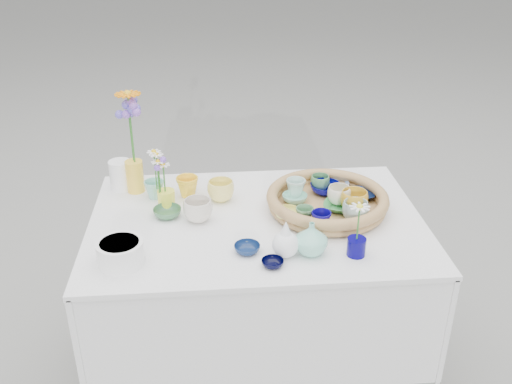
{
  "coord_description": "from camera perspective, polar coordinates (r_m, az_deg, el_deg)",
  "views": [
    {
      "loc": [
        -0.16,
        -1.87,
        1.84
      ],
      "look_at": [
        0.0,
        0.02,
        0.87
      ],
      "focal_mm": 40.0,
      "sensor_mm": 36.0,
      "label": 1
    }
  ],
  "objects": [
    {
      "name": "tray_ceramic_11",
      "position": [
        2.14,
        9.89,
        -1.87
      ],
      "size": [
        0.13,
        0.13,
        0.08
      ],
      "primitive_type": "imported",
      "rotation": [
        0.0,
        0.0,
        0.37
      ],
      "color": "#9BB9B6",
      "rests_on": "wicker_tray"
    },
    {
      "name": "white_pitcher",
      "position": [
        2.43,
        -13.37,
        1.66
      ],
      "size": [
        0.14,
        0.11,
        0.12
      ],
      "primitive_type": null,
      "rotation": [
        0.0,
        0.0,
        -0.15
      ],
      "color": "white",
      "rests_on": "display_table"
    },
    {
      "name": "tall_vase_yellow",
      "position": [
        2.4,
        -12.01,
        1.54
      ],
      "size": [
        0.09,
        0.09,
        0.14
      ],
      "primitive_type": "cylinder",
      "rotation": [
        0.0,
        0.0,
        -0.32
      ],
      "color": "yellow",
      "rests_on": "display_table"
    },
    {
      "name": "loose_ceramic_6",
      "position": [
        1.89,
        1.67,
        -7.13
      ],
      "size": [
        0.1,
        0.1,
        0.02
      ],
      "primitive_type": "imported",
      "rotation": [
        0.0,
        0.0,
        0.4
      ],
      "color": "black",
      "rests_on": "display_table"
    },
    {
      "name": "wicker_tray",
      "position": [
        2.23,
        7.13,
        -0.9
      ],
      "size": [
        0.47,
        0.47,
        0.08
      ],
      "primitive_type": null,
      "color": "#A18250",
      "rests_on": "display_table"
    },
    {
      "name": "bud_vase_cobalt",
      "position": [
        1.97,
        10.0,
        -5.42
      ],
      "size": [
        0.07,
        0.07,
        0.06
      ],
      "primitive_type": "cylinder",
      "rotation": [
        0.0,
        0.0,
        0.13
      ],
      "color": "#050057",
      "rests_on": "display_table"
    },
    {
      "name": "loose_ceramic_3",
      "position": [
        2.15,
        -5.83,
        -1.83
      ],
      "size": [
        0.14,
        0.14,
        0.09
      ],
      "primitive_type": "imported",
      "rotation": [
        0.0,
        0.0,
        0.35
      ],
      "color": "beige",
      "rests_on": "display_table"
    },
    {
      "name": "loose_ceramic_2",
      "position": [
        2.2,
        -8.86,
        -2.04
      ],
      "size": [
        0.12,
        0.12,
        0.03
      ],
      "primitive_type": "imported",
      "rotation": [
        0.0,
        0.0,
        0.11
      ],
      "color": "#3C6D45",
      "rests_on": "display_table"
    },
    {
      "name": "bud_vase_paleblue",
      "position": [
        1.92,
        2.98,
        -4.65
      ],
      "size": [
        0.1,
        0.1,
        0.14
      ],
      "primitive_type": null,
      "rotation": [
        0.0,
        0.0,
        0.14
      ],
      "color": "white",
      "rests_on": "display_table"
    },
    {
      "name": "loose_ceramic_0",
      "position": [
        2.33,
        -6.87,
        0.54
      ],
      "size": [
        0.11,
        0.11,
        0.08
      ],
      "primitive_type": "imported",
      "rotation": [
        0.0,
        0.0,
        -0.18
      ],
      "color": "yellow",
      "rests_on": "display_table"
    },
    {
      "name": "ground",
      "position": [
        2.63,
        0.04,
        -17.35
      ],
      "size": [
        80.0,
        80.0,
        0.0
      ],
      "primitive_type": "plane",
      "color": "gray"
    },
    {
      "name": "gerbera",
      "position": [
        2.31,
        -12.36,
        6.18
      ],
      "size": [
        0.12,
        0.12,
        0.3
      ],
      "primitive_type": null,
      "rotation": [
        0.0,
        0.0,
        0.02
      ],
      "color": "orange",
      "rests_on": "tall_vase_yellow"
    },
    {
      "name": "loose_ceramic_5",
      "position": [
        2.34,
        -10.13,
        0.26
      ],
      "size": [
        0.09,
        0.09,
        0.07
      ],
      "primitive_type": "imported",
      "rotation": [
        0.0,
        0.0,
        -0.06
      ],
      "color": "#7FC7B1",
      "rests_on": "display_table"
    },
    {
      "name": "tray_ceramic_9",
      "position": [
        2.07,
        6.52,
        -2.82
      ],
      "size": [
        0.08,
        0.08,
        0.07
      ],
      "primitive_type": "imported",
      "rotation": [
        0.0,
        0.0,
        -0.05
      ],
      "color": "#0B0366",
      "rests_on": "wicker_tray"
    },
    {
      "name": "bud_vase_seafoam",
      "position": [
        1.94,
        5.55,
        -4.62
      ],
      "size": [
        0.13,
        0.13,
        0.12
      ],
      "primitive_type": "imported",
      "rotation": [
        0.0,
        0.0,
        0.15
      ],
      "color": "#80D1B9",
      "rests_on": "display_table"
    },
    {
      "name": "tray_ceramic_6",
      "position": [
        2.28,
        4.0,
        0.41
      ],
      "size": [
        0.08,
        0.08,
        0.07
      ],
      "primitive_type": "imported",
      "rotation": [
        0.0,
        0.0,
        -0.04
      ],
      "color": "silver",
      "rests_on": "wicker_tray"
    },
    {
      "name": "tray_ceramic_2",
      "position": [
        2.2,
        9.78,
        -0.91
      ],
      "size": [
        0.13,
        0.13,
        0.08
      ],
      "primitive_type": "imported",
      "rotation": [
        0.0,
        0.0,
        0.26
      ],
      "color": "gold",
      "rests_on": "wicker_tray"
    },
    {
      "name": "daisy_posy",
      "position": [
        2.21,
        -9.53,
        2.09
      ],
      "size": [
        0.11,
        0.11,
        0.16
      ],
      "primitive_type": null,
      "rotation": [
        0.0,
        0.0,
        -0.32
      ],
      "color": "white",
      "rests_on": "daisy_cup"
    },
    {
      "name": "tray_ceramic_10",
      "position": [
        2.14,
        3.17,
        -2.2
      ],
      "size": [
        0.11,
        0.11,
        0.03
      ],
      "primitive_type": "imported",
      "rotation": [
        0.0,
        0.0,
        -0.14
      ],
      "color": "#EFEB69",
      "rests_on": "wicker_tray"
    },
    {
      "name": "tray_ceramic_4",
      "position": [
        2.1,
        4.87,
        -2.32
      ],
      "size": [
        0.08,
        0.08,
        0.06
      ],
      "primitive_type": "imported",
      "rotation": [
        0.0,
        0.0,
        0.21
      ],
      "color": "#508457",
      "rests_on": "wicker_tray"
    },
    {
      "name": "tray_ceramic_7",
      "position": [
        2.24,
        8.3,
        -0.33
      ],
      "size": [
        0.12,
        0.12,
        0.07
      ],
      "primitive_type": "imported",
      "rotation": [
        0.0,
        0.0,
        0.32
      ],
      "color": "white",
      "rests_on": "wicker_tray"
    },
    {
      "name": "single_daisy",
      "position": [
        1.92,
        10.19,
        -3.09
      ],
      "size": [
        0.09,
        0.09,
        0.14
      ],
      "primitive_type": null,
      "rotation": [
        0.0,
        0.0,
        0.07
      ],
      "color": "white",
      "rests_on": "bud_vase_cobalt"
    },
    {
      "name": "loose_ceramic_4",
      "position": [
        1.96,
        -0.89,
        -5.68
      ],
      "size": [
        0.1,
        0.1,
        0.03
      ],
      "primitive_type": "imported",
      "rotation": [
        0.0,
        0.0,
        -0.16
      ],
      "color": "#0F234D",
      "rests_on": "display_table"
    },
    {
      "name": "tray_ceramic_3",
      "position": [
        2.21,
        8.27,
        -1.43
      ],
      "size": [
        0.15,
        0.15,
        0.03
      ],
      "primitive_type": "imported",
      "rotation": [
        0.0,
        0.0,
        -0.4
      ],
      "color": "#398648",
      "rests_on": "wicker_tray"
    },
    {
      "name": "fluted_bowl",
      "position": [
        1.94,
        -13.4,
        -5.93
      ],
      "size": [
        0.17,
        0.17,
        0.08
      ],
      "primitive_type": null,
      "rotation": [
        0.0,
        0.0,
        0.09
      ],
      "color": "white",
      "rests_on": "display_table"
    },
    {
      "name": "tray_ceramic_5",
      "position": [
        2.25,
        3.9,
        -0.63
      ],
      "size": [
        0.11,
        0.11,
        0.03
      ],
      "primitive_type": "imported",
      "rotation": [
        0.0,
        0.0,
        -0.07
      ],
      "color": "#83C9AF",
      "rests_on": "wicker_tray"
    },
    {
      "name": "loose_ceramic_1",
      "position": [
        2.29,
        -3.54,
        0.14
      ],
      "size": [
        0.14,
        0.14,
        0.08
      ],
      "primitive_type": "imported",
      "rotation": [
        0.0,
        0.0,
        0.39
      ],
      "color": "#F9E771",
      "rests_on": "display_table"
    },
    {
      "name": "display_table",
      "position": [
        2.63,
        0.04,
        -17.35
      ],
      "size": [
        1.26,
        0.86,
        0.77
      ],
      "primitive_type": null,
      "color": "white",
      "rests_on": "ground"
    },
    {
      "name": "tray_ceramic_1",
      "position": [
        2.31,
        10.38,
        -0.27
      ],
      "size": [
        0.12,
        0.12,
        0.03
      ],
      "primitive_type": "imported",
      "rotation": [
        0.0,
        0.0,
        -0.07
      ],
      "color": "black",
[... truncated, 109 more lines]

